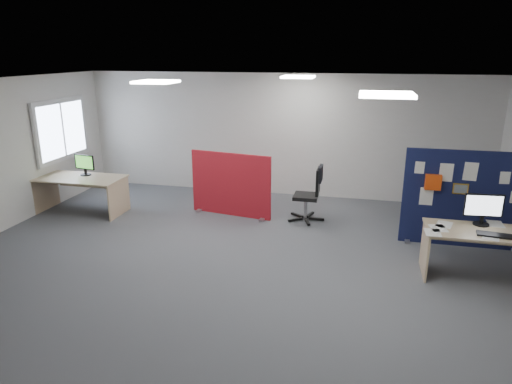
% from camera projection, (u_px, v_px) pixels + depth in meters
% --- Properties ---
extents(floor, '(9.00, 9.00, 0.00)m').
position_uv_depth(floor, '(240.00, 257.00, 7.27)').
color(floor, '#505358').
rests_on(floor, ground).
extents(ceiling, '(9.00, 7.00, 0.02)m').
position_uv_depth(ceiling, '(238.00, 83.00, 6.47)').
color(ceiling, white).
rests_on(ceiling, wall_back).
extents(wall_back, '(9.00, 0.02, 2.70)m').
position_uv_depth(wall_back, '(281.00, 135.00, 10.13)').
color(wall_back, silver).
rests_on(wall_back, floor).
extents(wall_front, '(9.00, 0.02, 2.70)m').
position_uv_depth(wall_front, '(124.00, 286.00, 3.61)').
color(wall_front, silver).
rests_on(wall_front, floor).
extents(window, '(0.06, 1.70, 1.30)m').
position_uv_depth(window, '(62.00, 130.00, 9.64)').
color(window, white).
rests_on(window, wall_left).
extents(ceiling_lights, '(4.10, 4.10, 0.04)m').
position_uv_depth(ceiling_lights, '(271.00, 83.00, 7.03)').
color(ceiling_lights, white).
rests_on(ceiling_lights, ceiling).
extents(navy_divider, '(1.98, 0.30, 1.63)m').
position_uv_depth(navy_divider, '(464.00, 199.00, 7.47)').
color(navy_divider, '#120F3A').
rests_on(navy_divider, floor).
extents(main_desk, '(1.68, 0.75, 0.73)m').
position_uv_depth(main_desk, '(486.00, 242.00, 6.46)').
color(main_desk, tan).
rests_on(main_desk, floor).
extents(monitor_main, '(0.54, 0.22, 0.47)m').
position_uv_depth(monitor_main, '(483.00, 208.00, 6.53)').
color(monitor_main, black).
rests_on(monitor_main, main_desk).
extents(keyboard, '(0.47, 0.24, 0.02)m').
position_uv_depth(keyboard, '(495.00, 235.00, 6.21)').
color(keyboard, black).
rests_on(keyboard, main_desk).
extents(red_divider, '(1.67, 0.33, 1.26)m').
position_uv_depth(red_divider, '(231.00, 185.00, 8.96)').
color(red_divider, maroon).
rests_on(red_divider, floor).
extents(second_desk, '(1.72, 0.86, 0.73)m').
position_uv_depth(second_desk, '(82.00, 185.00, 9.19)').
color(second_desk, tan).
rests_on(second_desk, floor).
extents(monitor_second, '(0.46, 0.21, 0.42)m').
position_uv_depth(monitor_second, '(85.00, 164.00, 9.20)').
color(monitor_second, black).
rests_on(monitor_second, second_desk).
extents(office_chair, '(0.68, 0.72, 1.08)m').
position_uv_depth(office_chair, '(312.00, 190.00, 8.66)').
color(office_chair, black).
rests_on(office_chair, floor).
extents(desk_papers, '(1.44, 0.86, 0.00)m').
position_uv_depth(desk_papers, '(471.00, 230.00, 6.39)').
color(desk_papers, white).
rests_on(desk_papers, main_desk).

